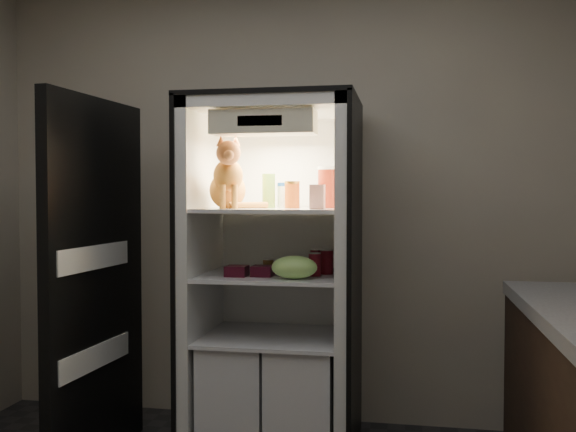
# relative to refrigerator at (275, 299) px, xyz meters

# --- Properties ---
(room_shell) EXTENTS (3.60, 3.60, 3.60)m
(room_shell) POSITION_rel_refrigerator_xyz_m (0.00, -1.38, 0.83)
(room_shell) COLOR white
(room_shell) RESTS_ON floor
(refrigerator) EXTENTS (0.90, 0.72, 1.88)m
(refrigerator) POSITION_rel_refrigerator_xyz_m (0.00, 0.00, 0.00)
(refrigerator) COLOR white
(refrigerator) RESTS_ON floor
(fridge_door) EXTENTS (0.12, 0.87, 1.85)m
(fridge_door) POSITION_rel_refrigerator_xyz_m (-0.85, -0.39, 0.12)
(fridge_door) COLOR black
(fridge_door) RESTS_ON floor
(tabby_cat) EXTENTS (0.35, 0.37, 0.38)m
(tabby_cat) POSITION_rel_refrigerator_xyz_m (-0.22, -0.15, 0.64)
(tabby_cat) COLOR #BD6718
(tabby_cat) RESTS_ON refrigerator
(parmesan_shaker) EXTENTS (0.07, 0.07, 0.18)m
(parmesan_shaker) POSITION_rel_refrigerator_xyz_m (-0.03, -0.01, 0.59)
(parmesan_shaker) COLOR green
(parmesan_shaker) RESTS_ON refrigerator
(mayo_tub) EXTENTS (0.10, 0.10, 0.14)m
(mayo_tub) POSITION_rel_refrigerator_xyz_m (0.06, 0.03, 0.57)
(mayo_tub) COLOR white
(mayo_tub) RESTS_ON refrigerator
(salsa_jar) EXTENTS (0.08, 0.08, 0.14)m
(salsa_jar) POSITION_rel_refrigerator_xyz_m (0.11, -0.06, 0.57)
(salsa_jar) COLOR maroon
(salsa_jar) RESTS_ON refrigerator
(pepper_jar) EXTENTS (0.13, 0.13, 0.22)m
(pepper_jar) POSITION_rel_refrigerator_xyz_m (0.30, 0.01, 0.61)
(pepper_jar) COLOR #A83116
(pepper_jar) RESTS_ON refrigerator
(cream_carton) EXTENTS (0.07, 0.07, 0.12)m
(cream_carton) POSITION_rel_refrigerator_xyz_m (0.26, -0.22, 0.56)
(cream_carton) COLOR white
(cream_carton) RESTS_ON refrigerator
(soda_can_a) EXTENTS (0.07, 0.07, 0.12)m
(soda_can_a) POSITION_rel_refrigerator_xyz_m (0.22, 0.06, 0.21)
(soda_can_a) COLOR black
(soda_can_a) RESTS_ON refrigerator
(soda_can_b) EXTENTS (0.07, 0.07, 0.13)m
(soda_can_b) POSITION_rel_refrigerator_xyz_m (0.28, -0.02, 0.21)
(soda_can_b) COLOR black
(soda_can_b) RESTS_ON refrigerator
(soda_can_c) EXTENTS (0.07, 0.07, 0.12)m
(soda_can_c) POSITION_rel_refrigerator_xyz_m (0.24, -0.12, 0.21)
(soda_can_c) COLOR black
(soda_can_c) RESTS_ON refrigerator
(condiment_jar) EXTENTS (0.06, 0.06, 0.08)m
(condiment_jar) POSITION_rel_refrigerator_xyz_m (-0.03, -0.05, 0.19)
(condiment_jar) COLOR #513717
(condiment_jar) RESTS_ON refrigerator
(grape_bag) EXTENTS (0.23, 0.17, 0.12)m
(grape_bag) POSITION_rel_refrigerator_xyz_m (0.15, -0.24, 0.21)
(grape_bag) COLOR #93D362
(grape_bag) RESTS_ON refrigerator
(berry_box_left) EXTENTS (0.11, 0.11, 0.05)m
(berry_box_left) POSITION_rel_refrigerator_xyz_m (-0.16, -0.20, 0.18)
(berry_box_left) COLOR #4A0C1B
(berry_box_left) RESTS_ON refrigerator
(berry_box_right) EXTENTS (0.11, 0.11, 0.05)m
(berry_box_right) POSITION_rel_refrigerator_xyz_m (-0.03, -0.17, 0.18)
(berry_box_right) COLOR #4A0C1B
(berry_box_right) RESTS_ON refrigerator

